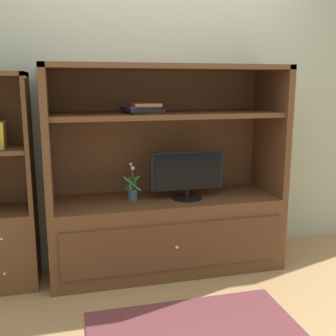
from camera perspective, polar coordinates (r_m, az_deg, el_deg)
The scene contains 7 objects.
ground_plane at distance 3.10m, azimuth 1.65°, elevation -16.51°, with size 8.00×8.00×0.00m, color tan.
painted_rear_wall at distance 3.46m, azimuth -1.65°, elevation 10.59°, with size 6.00×0.10×2.80m, color #ADB29E.
media_console at distance 3.28m, azimuth -0.25°, elevation -5.66°, with size 1.81×0.62×1.60m.
tv_monitor at distance 3.17m, azimuth 2.70°, elevation -0.84°, with size 0.58×0.23×0.38m.
potted_plant at distance 3.17m, azimuth -4.95°, elevation -3.38°, with size 0.13×0.10×0.30m.
magazine_stack at distance 3.08m, azimuth -3.46°, elevation 8.34°, with size 0.30×0.33×0.07m.
bookshelf_tall at distance 3.21m, azimuth -21.80°, elevation -6.27°, with size 0.44×0.41×1.54m.
Camera 1 is at (-0.75, -2.63, 1.46)m, focal length 43.74 mm.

